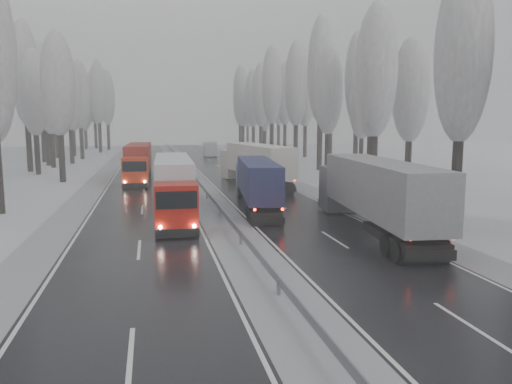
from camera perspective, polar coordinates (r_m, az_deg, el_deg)
name	(u,v)px	position (r m, az deg, el deg)	size (l,w,h in m)	color
ground	(313,341)	(15.52, 6.48, -16.58)	(260.00, 260.00, 0.00)	silver
carriageway_right	(263,194)	(44.92, 0.76, -0.25)	(7.50, 200.00, 0.03)	black
carriageway_left	(143,198)	(43.84, -12.75, -0.65)	(7.50, 200.00, 0.03)	black
median_slush	(204,196)	(44.07, -5.92, -0.44)	(3.00, 200.00, 0.04)	#9EA1A6
shoulder_right	(315,192)	(46.25, 6.75, -0.06)	(2.40, 200.00, 0.04)	#9EA1A6
shoulder_left	(83,200)	(44.20, -19.18, -0.82)	(2.40, 200.00, 0.04)	#9EA1A6
median_guardrail	(204,189)	(43.98, -5.93, 0.30)	(0.12, 200.00, 0.76)	slate
tree_16	(463,55)	(35.28, 22.60, 14.27)	(3.60, 3.60, 16.53)	black
tree_18	(376,72)	(44.87, 13.59, 13.21)	(3.60, 3.60, 16.58)	black
tree_19	(411,91)	(50.83, 17.29, 10.98)	(3.60, 3.60, 14.57)	black
tree_20	(372,86)	(53.60, 13.10, 11.74)	(3.60, 3.60, 15.71)	black
tree_21	(375,72)	(58.30, 13.49, 13.24)	(3.60, 3.60, 18.62)	black
tree_22	(328,91)	(62.90, 8.27, 11.36)	(3.60, 3.60, 15.86)	black
tree_23	(362,105)	(68.89, 12.07, 9.74)	(3.60, 3.60, 13.55)	black
tree_24	(321,71)	(68.52, 7.42, 13.56)	(3.60, 3.60, 20.49)	black
tree_25	(357,79)	(74.67, 11.51, 12.49)	(3.60, 3.60, 19.44)	black
tree_26	(296,85)	(78.05, 4.63, 12.11)	(3.60, 3.60, 18.78)	black
tree_27	(331,92)	(84.05, 8.60, 11.24)	(3.60, 3.60, 17.62)	black
tree_28	(272,86)	(88.06, 1.82, 12.01)	(3.60, 3.60, 19.62)	black
tree_29	(306,94)	(93.83, 5.69, 11.13)	(3.60, 3.60, 18.11)	black
tree_30	(261,96)	(97.52, 0.56, 10.96)	(3.60, 3.60, 17.86)	black
tree_31	(285,95)	(102.84, 3.35, 11.04)	(3.60, 3.60, 18.58)	black
tree_32	(253,99)	(104.85, -0.31, 10.56)	(3.60, 3.60, 17.33)	black
tree_33	(264,109)	(109.35, 0.90, 9.45)	(3.60, 3.60, 14.33)	black
tree_34	(243,100)	(111.65, -1.52, 10.50)	(3.60, 3.60, 17.63)	black
tree_35	(279,99)	(117.57, 2.62, 10.56)	(3.60, 3.60, 18.25)	black
tree_36	(241,95)	(121.64, -1.76, 11.07)	(3.60, 3.60, 20.23)	black
tree_37	(265,106)	(126.85, 1.07, 9.84)	(3.60, 3.60, 16.37)	black
tree_38	(240,102)	(132.26, -1.85, 10.20)	(3.60, 3.60, 17.97)	black
tree_39	(248,107)	(136.67, -0.97, 9.65)	(3.60, 3.60, 16.19)	black
tree_62	(58,85)	(57.99, -21.70, 11.29)	(3.60, 3.60, 16.04)	black
tree_64	(34,93)	(67.58, -24.07, 10.28)	(3.60, 3.60, 15.42)	black
tree_65	(25,74)	(72.03, -24.94, 12.11)	(3.60, 3.60, 19.48)	black
tree_66	(50,98)	(77.00, -22.49, 9.91)	(3.60, 3.60, 15.23)	black
tree_67	(45,91)	(81.24, -23.00, 10.59)	(3.60, 3.60, 17.09)	black
tree_68	(69,94)	(83.46, -20.60, 10.43)	(3.60, 3.60, 16.65)	black
tree_69	(40,84)	(88.31, -23.43, 11.24)	(3.60, 3.60, 19.35)	black
tree_70	(79,96)	(93.42, -19.53, 10.34)	(3.60, 3.60, 17.09)	black
tree_71	(54,87)	(98.16, -22.07, 11.01)	(3.60, 3.60, 19.61)	black
tree_72	(72,105)	(102.96, -20.27, 9.34)	(3.60, 3.60, 15.11)	black
tree_73	(59,98)	(107.40, -21.55, 9.92)	(3.60, 3.60, 17.22)	black
tree_74	(98,93)	(113.36, -17.60, 10.76)	(3.60, 3.60, 19.68)	black
tree_75	(56,97)	(118.47, -21.86, 10.10)	(3.60, 3.60, 18.60)	black
tree_76	(107,98)	(122.58, -16.67, 10.22)	(3.60, 3.60, 18.55)	black
tree_77	(84,110)	(127.02, -19.03, 8.82)	(3.60, 3.60, 14.32)	black
tree_78	(94,97)	(129.48, -18.02, 10.31)	(3.60, 3.60, 19.55)	black
tree_79	(84,104)	(133.69, -19.01, 9.51)	(3.60, 3.60, 17.07)	black
truck_grey_tarp	(373,190)	(30.07, 13.21, 0.23)	(4.23, 16.80, 4.27)	#4F5054
truck_blue_box	(256,180)	(37.67, 0.03, 1.41)	(3.81, 14.34, 3.65)	navy
truck_cream_box	(255,162)	(50.64, -0.14, 3.48)	(4.74, 16.63, 4.23)	beige
box_truck_distant	(210,149)	(95.85, -5.30, 4.93)	(2.65, 7.49, 2.75)	#A8ABAF
truck_red_white	(174,182)	(35.21, -9.40, 1.12)	(2.81, 15.42, 3.94)	#AB1309
truck_red_red	(138,160)	(56.65, -13.30, 3.60)	(2.86, 15.62, 3.99)	red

